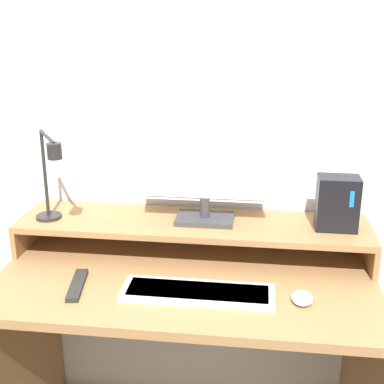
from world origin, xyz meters
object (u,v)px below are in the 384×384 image
Objects in this scene: desk_lamp at (50,178)px; remote_control at (77,285)px; mouse at (302,298)px; keyboard at (198,292)px; router_dock at (337,203)px; monitor at (205,171)px.

desk_lamp reaches higher than remote_control.
mouse reaches higher than remote_control.
mouse is 0.44× the size of remote_control.
mouse is (0.31, 0.00, 0.00)m from keyboard.
remote_control is at bearing -54.24° from desk_lamp.
desk_lamp is 1.76× the size of router_dock.
keyboard is 0.31m from mouse.
desk_lamp is 1.65× the size of remote_control.
keyboard is at bearing -87.78° from monitor.
router_dock is 0.39× the size of keyboard.
keyboard reaches higher than remote_control.
desk_lamp is 0.37m from remote_control.
desk_lamp is at bearing -173.78° from router_dock.
router_dock is 0.38m from mouse.
keyboard is (0.52, -0.20, -0.28)m from desk_lamp.
keyboard is at bearing -0.05° from remote_control.
router_dock is at bearing -1.35° from monitor.
router_dock reaches higher than remote_control.
remote_control is (0.14, -0.20, -0.28)m from desk_lamp.
desk_lamp is 0.62m from keyboard.
router_dock is 0.57m from keyboard.
desk_lamp reaches higher than router_dock.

